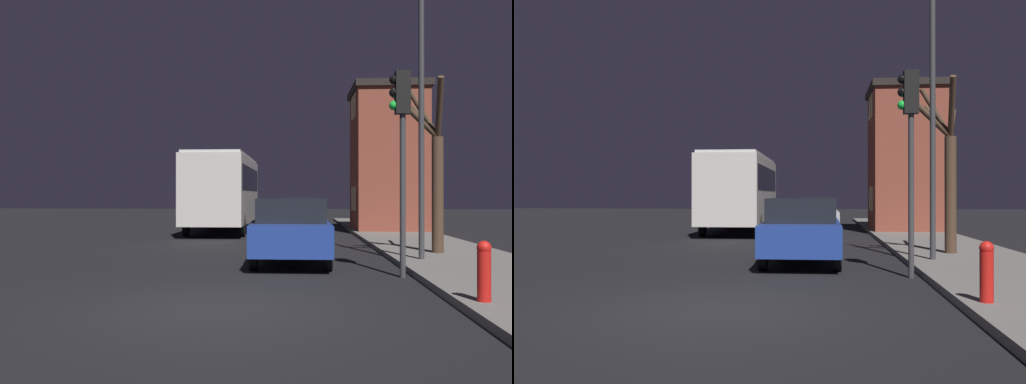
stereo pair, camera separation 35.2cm
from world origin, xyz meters
TOP-DOWN VIEW (x-y plane):
  - ground_plane at (0.00, 0.00)m, footprint 120.00×120.00m
  - brick_building at (5.39, 17.98)m, footprint 3.32×4.24m
  - streetlamp at (3.95, 5.66)m, footprint 1.19×0.44m
  - traffic_light at (3.39, 3.41)m, footprint 0.43×0.24m
  - bare_tree at (4.97, 7.24)m, footprint 1.73×2.07m
  - bus at (-2.17, 17.51)m, footprint 2.55×9.06m
  - car_near_lane at (1.08, 5.74)m, footprint 1.87×4.52m
  - car_mid_lane at (1.36, 16.17)m, footprint 1.83×4.65m
  - car_far_lane at (1.42, 24.84)m, footprint 1.86×4.57m
  - fire_hydrant at (4.00, 0.03)m, footprint 0.21×0.21m

SIDE VIEW (x-z plane):
  - ground_plane at x=0.00m, z-range 0.00..0.00m
  - fire_hydrant at x=4.00m, z-range 0.16..1.07m
  - car_mid_lane at x=1.36m, z-range 0.02..1.60m
  - car_far_lane at x=1.42m, z-range 0.03..1.62m
  - car_near_lane at x=1.08m, z-range 0.04..1.68m
  - bus at x=-2.17m, z-range 0.34..3.82m
  - bare_tree at x=4.97m, z-range 0.12..4.81m
  - traffic_light at x=3.39m, z-range 0.94..5.26m
  - brick_building at x=5.39m, z-range 0.16..6.72m
  - streetlamp at x=3.95m, z-range 1.44..8.43m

